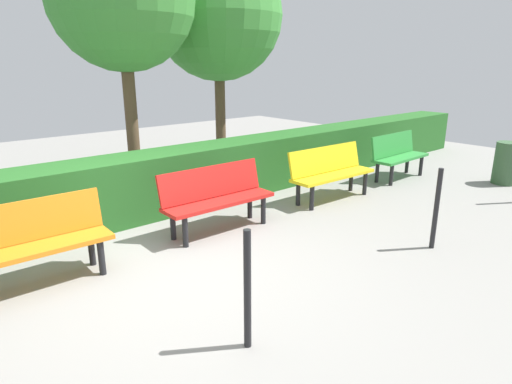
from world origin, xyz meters
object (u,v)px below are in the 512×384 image
bench_green (398,154)px  bench_red (217,196)px  bench_yellow (330,170)px  bench_orange (24,242)px  tree_near (218,16)px  trash_bin (506,163)px

bench_green → bench_red: size_ratio=0.90×
bench_yellow → bench_green: bearing=-177.6°
bench_orange → tree_near: bearing=-146.3°
bench_red → tree_near: tree_near is taller
bench_red → bench_yellow: bearing=178.7°
bench_green → trash_bin: (-1.17, 1.54, -0.09)m
bench_orange → tree_near: size_ratio=0.38×
bench_yellow → bench_orange: bench_orange is taller
bench_red → bench_orange: 2.35m
bench_orange → trash_bin: bearing=169.7°
bench_green → tree_near: (2.06, -2.93, 2.56)m
bench_orange → bench_green: bearing=-179.2°
bench_green → tree_near: 4.40m
bench_red → trash_bin: size_ratio=2.01×
tree_near → bench_orange: bearing=32.3°
tree_near → bench_yellow: bearing=90.7°
trash_bin → bench_red: bearing=-16.6°
bench_green → bench_red: bench_green is taller
bench_yellow → tree_near: bearing=-87.3°
bench_red → bench_orange: (2.35, 0.01, 0.00)m
bench_red → tree_near: size_ratio=0.36×
bench_yellow → trash_bin: bearing=156.4°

